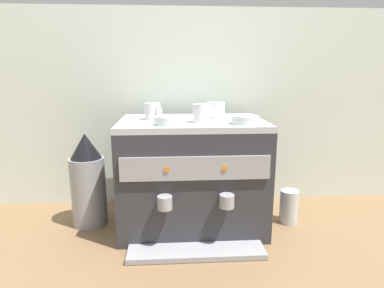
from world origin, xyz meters
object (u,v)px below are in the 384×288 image
(ceramic_bowl_0, at_px, (167,121))
(coffee_grinder, at_px, (88,181))
(ceramic_cup_0, at_px, (202,113))
(ceramic_cup_1, at_px, (153,112))
(ceramic_bowl_1, at_px, (245,120))
(espresso_machine, at_px, (192,174))
(ceramic_cup_2, at_px, (215,110))
(milk_pitcher, at_px, (289,206))

(ceramic_bowl_0, distance_m, coffee_grinder, 0.49)
(ceramic_cup_0, relative_size, ceramic_bowl_0, 0.95)
(ceramic_cup_1, height_order, coffee_grinder, ceramic_cup_1)
(ceramic_bowl_1, bearing_deg, espresso_machine, 151.45)
(ceramic_cup_2, xyz_separation_m, ceramic_bowl_0, (-0.21, -0.19, -0.02))
(ceramic_cup_1, bearing_deg, coffee_grinder, 175.53)
(ceramic_cup_0, bearing_deg, ceramic_bowl_1, -15.00)
(ceramic_bowl_1, bearing_deg, ceramic_cup_0, 165.00)
(ceramic_cup_1, distance_m, coffee_grinder, 0.43)
(espresso_machine, bearing_deg, coffee_grinder, 174.88)
(ceramic_cup_2, bearing_deg, ceramic_cup_1, -168.61)
(ceramic_cup_1, distance_m, ceramic_cup_2, 0.28)
(ceramic_cup_1, xyz_separation_m, ceramic_bowl_0, (0.06, -0.14, -0.02))
(ceramic_bowl_0, height_order, ceramic_bowl_1, same)
(espresso_machine, distance_m, milk_pitcher, 0.47)
(ceramic_bowl_0, distance_m, milk_pitcher, 0.69)
(ceramic_cup_0, bearing_deg, coffee_grinder, 167.96)
(coffee_grinder, bearing_deg, ceramic_cup_2, 3.16)
(espresso_machine, bearing_deg, ceramic_bowl_0, -131.02)
(ceramic_cup_2, xyz_separation_m, milk_pitcher, (0.33, -0.08, -0.43))
(ceramic_cup_2, relative_size, ceramic_bowl_1, 1.01)
(coffee_grinder, bearing_deg, ceramic_bowl_1, -12.78)
(ceramic_bowl_0, xyz_separation_m, milk_pitcher, (0.54, 0.11, -0.41))
(ceramic_cup_0, relative_size, ceramic_cup_2, 0.85)
(espresso_machine, xyz_separation_m, ceramic_bowl_0, (-0.10, -0.12, 0.26))
(ceramic_cup_0, xyz_separation_m, ceramic_bowl_1, (0.16, -0.04, -0.02))
(espresso_machine, height_order, ceramic_cup_0, ceramic_cup_0)
(ceramic_cup_1, relative_size, milk_pitcher, 0.62)
(ceramic_cup_0, xyz_separation_m, ceramic_cup_2, (0.07, 0.14, -0.00))
(espresso_machine, bearing_deg, ceramic_cup_1, 173.71)
(ceramic_cup_0, xyz_separation_m, coffee_grinder, (-0.49, 0.11, -0.31))
(ceramic_cup_1, distance_m, ceramic_bowl_1, 0.38)
(espresso_machine, xyz_separation_m, milk_pitcher, (0.44, -0.01, -0.16))
(ceramic_cup_2, relative_size, ceramic_bowl_0, 1.12)
(espresso_machine, bearing_deg, ceramic_cup_2, 34.07)
(ceramic_bowl_0, bearing_deg, ceramic_bowl_1, 2.12)
(ceramic_cup_1, distance_m, milk_pitcher, 0.74)
(ceramic_bowl_0, distance_m, ceramic_bowl_1, 0.30)
(ceramic_bowl_0, relative_size, coffee_grinder, 0.23)
(ceramic_bowl_1, height_order, coffee_grinder, ceramic_bowl_1)
(ceramic_cup_0, relative_size, milk_pitcher, 0.61)
(ceramic_cup_2, bearing_deg, ceramic_cup_0, -117.88)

